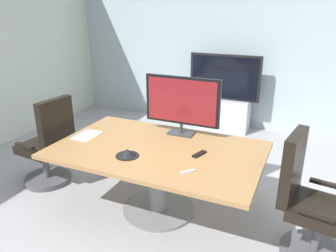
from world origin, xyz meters
The scene contains 11 objects.
ground_plane centered at (0.00, 0.00, 0.00)m, with size 7.17×7.17×0.00m, color #99999E.
wall_back_glass_partition centered at (0.00, 3.09, 1.49)m, with size 6.01×0.10×2.98m, color #9EB2B7.
conference_table centered at (0.06, 0.06, 0.56)m, with size 2.05×1.27×0.72m.
office_chair_left centered at (-1.37, 0.04, 0.46)m, with size 0.61×0.59×1.09m.
office_chair_right centered at (1.49, 0.02, 0.46)m, with size 0.63×0.61×1.09m.
tv_monitor centered at (0.13, 0.52, 1.08)m, with size 0.84×0.18×0.64m.
wall_display_unit centered at (0.02, 2.73, 0.44)m, with size 1.20×0.36×1.31m.
conference_phone centered at (-0.12, -0.22, 0.75)m, with size 0.22×0.22×0.07m.
remote_control centered at (0.49, 0.08, 0.73)m, with size 0.05×0.17×0.02m, color black.
whiteboard_marker centered at (0.52, -0.29, 0.73)m, with size 0.13×0.02×0.02m, color silver.
paper_notepad centered at (-0.78, 0.04, 0.73)m, with size 0.21×0.30×0.01m, color white.
Camera 1 is at (1.36, -2.59, 2.05)m, focal length 34.71 mm.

